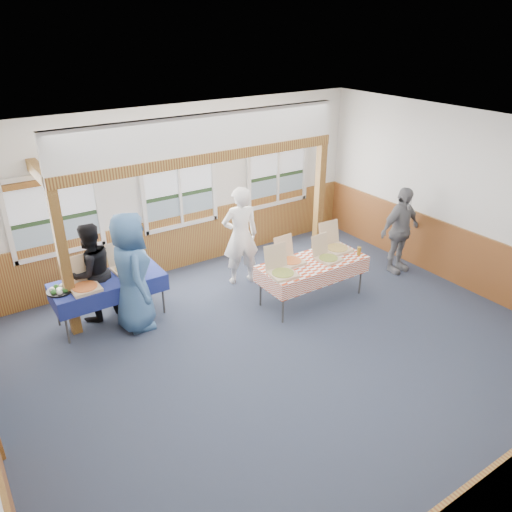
{
  "coord_description": "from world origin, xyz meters",
  "views": [
    {
      "loc": [
        -3.83,
        -4.9,
        4.58
      ],
      "look_at": [
        0.11,
        1.0,
        1.18
      ],
      "focal_mm": 35.0,
      "sensor_mm": 36.0,
      "label": 1
    }
  ],
  "objects_px": {
    "woman_black": "(91,272)",
    "man_blue": "(132,272)",
    "table_right": "(313,264)",
    "table_left": "(108,282)",
    "woman_white": "(240,236)",
    "person_grey": "(400,230)"
  },
  "relations": [
    {
      "from": "table_right",
      "to": "man_blue",
      "type": "xyz_separation_m",
      "value": [
        -2.91,
        0.92,
        0.28
      ]
    },
    {
      "from": "table_left",
      "to": "person_grey",
      "type": "bearing_deg",
      "value": -20.27
    },
    {
      "from": "woman_black",
      "to": "person_grey",
      "type": "height_order",
      "value": "person_grey"
    },
    {
      "from": "table_left",
      "to": "woman_black",
      "type": "relative_size",
      "value": 1.1
    },
    {
      "from": "woman_white",
      "to": "table_left",
      "type": "bearing_deg",
      "value": 12.34
    },
    {
      "from": "woman_white",
      "to": "man_blue",
      "type": "bearing_deg",
      "value": 22.82
    },
    {
      "from": "table_right",
      "to": "man_blue",
      "type": "bearing_deg",
      "value": -172.73
    },
    {
      "from": "table_left",
      "to": "woman_black",
      "type": "bearing_deg",
      "value": 125.54
    },
    {
      "from": "table_left",
      "to": "man_blue",
      "type": "relative_size",
      "value": 0.94
    },
    {
      "from": "table_left",
      "to": "woman_black",
      "type": "height_order",
      "value": "woman_black"
    },
    {
      "from": "woman_black",
      "to": "man_blue",
      "type": "xyz_separation_m",
      "value": [
        0.46,
        -0.63,
        0.14
      ]
    },
    {
      "from": "table_right",
      "to": "man_blue",
      "type": "height_order",
      "value": "man_blue"
    },
    {
      "from": "woman_white",
      "to": "man_blue",
      "type": "distance_m",
      "value": 2.25
    },
    {
      "from": "woman_white",
      "to": "man_blue",
      "type": "relative_size",
      "value": 0.96
    },
    {
      "from": "woman_white",
      "to": "table_right",
      "type": "bearing_deg",
      "value": 132.29
    },
    {
      "from": "man_blue",
      "to": "table_right",
      "type": "bearing_deg",
      "value": -99.3
    },
    {
      "from": "table_right",
      "to": "person_grey",
      "type": "distance_m",
      "value": 2.14
    },
    {
      "from": "woman_white",
      "to": "woman_black",
      "type": "height_order",
      "value": "woman_white"
    },
    {
      "from": "table_left",
      "to": "table_right",
      "type": "relative_size",
      "value": 0.88
    },
    {
      "from": "table_left",
      "to": "woman_white",
      "type": "distance_m",
      "value": 2.51
    },
    {
      "from": "table_right",
      "to": "woman_black",
      "type": "xyz_separation_m",
      "value": [
        -3.37,
        1.55,
        0.14
      ]
    },
    {
      "from": "woman_black",
      "to": "man_blue",
      "type": "height_order",
      "value": "man_blue"
    }
  ]
}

